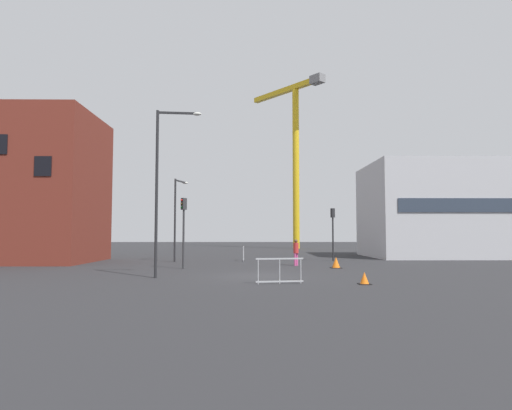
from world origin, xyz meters
TOP-DOWN VIEW (x-y plane):
  - ground at (0.00, 0.00)m, footprint 160.00×160.00m
  - brick_building at (-16.64, 10.45)m, footprint 9.58×8.23m
  - office_block at (16.35, 16.92)m, footprint 12.31×9.51m
  - construction_crane at (5.81, 37.98)m, footprint 9.31×10.85m
  - streetlamp_tall at (-4.64, -0.84)m, footprint 2.18×0.36m
  - streetlamp_short at (-5.88, 10.92)m, footprint 0.78×1.82m
  - traffic_light_corner at (5.93, 11.58)m, footprint 0.31×0.39m
  - traffic_light_far at (-4.37, 4.32)m, footprint 0.37×0.37m
  - pedestrian_walking at (2.61, 6.86)m, footprint 0.34×0.34m
  - safety_barrier_rear at (0.85, -3.37)m, footprint 2.02×0.35m
  - safety_barrier_left_run at (-0.90, 11.83)m, footprint 0.08×1.83m
  - traffic_cone_striped at (4.36, -3.60)m, footprint 0.51×0.51m
  - traffic_cone_by_barrier at (4.82, 4.82)m, footprint 0.66×0.66m

SIDE VIEW (x-z plane):
  - ground at x=0.00m, z-range 0.00..0.00m
  - traffic_cone_striped at x=4.36m, z-range -0.02..0.49m
  - traffic_cone_by_barrier at x=4.82m, z-range -0.02..0.65m
  - safety_barrier_left_run at x=-0.90m, z-range 0.02..1.10m
  - safety_barrier_rear at x=0.85m, z-range 0.02..1.10m
  - pedestrian_walking at x=2.61m, z-range 0.14..1.85m
  - traffic_light_corner at x=5.93m, z-range 0.69..4.69m
  - traffic_light_far at x=-4.37m, z-range 0.71..4.92m
  - streetlamp_short at x=-5.88m, z-range 0.65..6.80m
  - office_block at x=16.35m, z-range 0.00..8.21m
  - streetlamp_tall at x=-4.64m, z-range 0.73..8.80m
  - brick_building at x=-16.64m, z-range 0.00..10.82m
  - construction_crane at x=5.81m, z-range 3.21..26.13m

